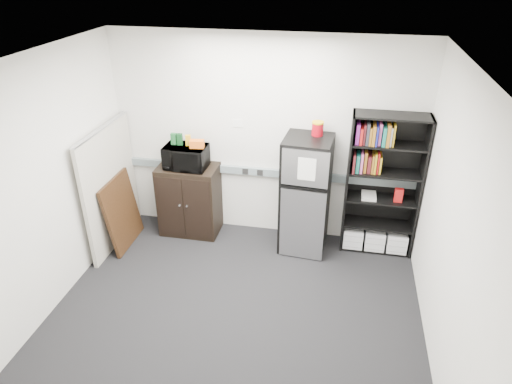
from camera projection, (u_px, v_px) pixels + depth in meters
The scene contains 18 objects.
floor at pixel (236, 312), 5.02m from camera, with size 4.00×4.00×0.00m, color black.
wall_back at pixel (265, 140), 5.90m from camera, with size 4.00×0.02×2.70m, color silver.
wall_right at pixel (452, 228), 4.04m from camera, with size 0.02×3.50×2.70m, color silver.
wall_left at pixel (45, 187), 4.72m from camera, with size 0.02×3.50×2.70m, color silver.
ceiling at pixel (229, 64), 3.74m from camera, with size 4.00×3.50×0.02m, color white.
electrical_raceway at pixel (264, 172), 6.08m from camera, with size 3.92×0.05×0.10m, color slate.
wall_note at pixel (238, 124), 5.86m from camera, with size 0.14×0.00×0.10m, color white.
bookshelf at pixel (382, 187), 5.68m from camera, with size 0.90×0.34×1.85m.
cubicle_partition at pixel (111, 187), 5.89m from camera, with size 0.06×1.30×1.62m.
cabinet at pixel (190, 200), 6.25m from camera, with size 0.79×0.52×0.99m.
microwave at pixel (186, 157), 5.93m from camera, with size 0.55×0.37×0.30m, color black.
snack_box_a at pixel (174, 139), 5.88m from camera, with size 0.07×0.05×0.15m, color #185426.
snack_box_b at pixel (180, 139), 5.87m from camera, with size 0.07×0.05×0.15m, color #0C3515.
snack_box_c at pixel (188, 140), 5.85m from camera, with size 0.07×0.05×0.14m, color #C69112.
snack_bag at pixel (197, 144), 5.80m from camera, with size 0.18×0.10×0.10m, color orange.
refrigerator at pixel (305, 195), 5.79m from camera, with size 0.62×0.65×1.54m.
coffee_can at pixel (318, 128), 5.47m from camera, with size 0.14×0.14×0.19m.
framed_poster at pixel (122, 212), 5.99m from camera, with size 0.18×0.74×0.95m.
Camera 1 is at (0.95, -3.69, 3.54)m, focal length 32.00 mm.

